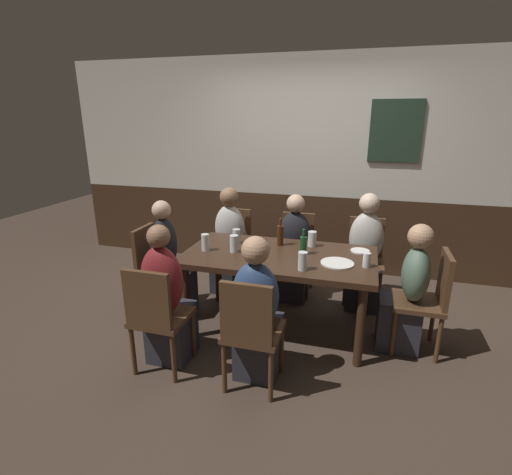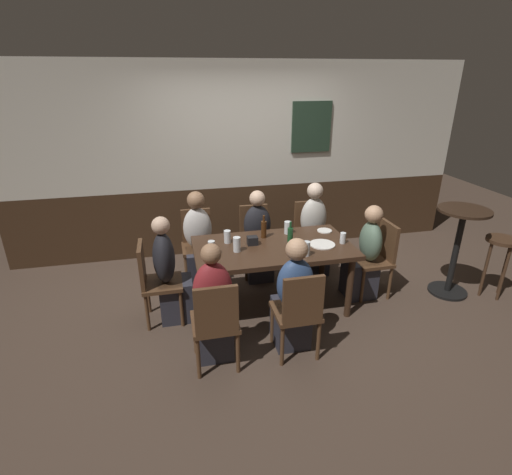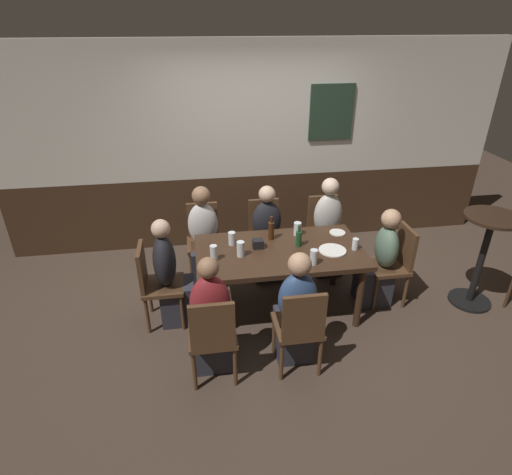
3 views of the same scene
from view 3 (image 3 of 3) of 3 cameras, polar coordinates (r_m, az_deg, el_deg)
The scene contains 29 objects.
ground_plane at distance 4.59m, azimuth 3.03°, elevation -9.75°, with size 12.00×12.00×0.00m, color #423328.
wall_back at distance 5.46m, azimuth -0.05°, elevation 12.06°, with size 6.40×0.13×2.60m.
dining_table at distance 4.21m, azimuth 3.25°, elevation -2.65°, with size 1.67×0.92×0.74m.
chair_head_east at distance 4.69m, azimuth 18.37°, elevation -3.05°, with size 0.40×0.40×0.88m.
chair_head_west at distance 4.25m, azimuth -13.66°, elevation -5.78°, with size 0.40×0.40×0.88m.
chair_mid_far at distance 5.04m, azimuth 1.21°, elevation 0.77°, with size 0.40×0.40×0.88m.
chair_left_far at distance 4.98m, azimuth -7.17°, elevation 0.17°, with size 0.40×0.40×0.88m.
chair_right_far at distance 5.21m, azimuth 9.23°, elevation 1.32°, with size 0.40×0.40×0.88m.
chair_mid_near at distance 3.62m, azimuth 6.02°, elevation -11.90°, with size 0.40×0.40×0.88m.
chair_left_near at distance 3.53m, azimuth -5.96°, elevation -13.07°, with size 0.40×0.40×0.88m.
person_head_east at distance 4.64m, azimuth 16.50°, elevation -3.57°, with size 0.37×0.34×1.10m.
person_head_west at distance 4.25m, azimuth -11.45°, elevation -5.79°, with size 0.37×0.34×1.15m.
person_mid_far at distance 4.91m, azimuth 1.53°, elevation -0.31°, with size 0.34×0.37×1.13m.
person_left_far at distance 4.84m, azimuth -7.09°, elevation -0.71°, with size 0.34×0.37×1.17m.
person_right_far at distance 5.07m, azimuth 9.76°, elevation 0.57°, with size 0.34×0.37×1.18m.
person_mid_near at distance 3.75m, azimuth 5.40°, elevation -10.54°, with size 0.34×0.37×1.13m.
person_left_near at distance 3.66m, azimuth -6.10°, elevation -11.56°, with size 0.34×0.37×1.16m.
pint_glass_stout at distance 4.27m, azimuth 13.41°, elevation -0.96°, with size 0.06×0.06×0.12m.
highball_clear at distance 4.45m, azimuth 5.67°, elevation 1.11°, with size 0.08×0.08×0.14m.
tumbler_short at distance 3.94m, azimuth 7.89°, elevation -2.72°, with size 0.07×0.07×0.15m.
beer_glass_half at distance 4.03m, azimuth -2.11°, elevation -1.64°, with size 0.08×0.08×0.16m.
beer_glass_tall at distance 3.99m, azimuth -5.80°, elevation -2.20°, with size 0.07×0.07×0.15m.
pint_glass_pale at distance 4.24m, azimuth -3.31°, elevation -0.21°, with size 0.07×0.07×0.14m.
beer_bottle_green at distance 4.22m, azimuth 5.86°, elevation -0.08°, with size 0.06×0.06×0.23m.
beer_bottle_brown at distance 4.32m, azimuth 2.09°, elevation 1.00°, with size 0.06×0.06×0.26m.
plate_white_large at distance 4.22m, azimuth 10.40°, elevation -1.73°, with size 0.27×0.27×0.01m, color white.
plate_white_small at distance 4.57m, azimuth 11.07°, elevation 0.67°, with size 0.17×0.17×0.01m, color white.
condiment_caddy at distance 4.18m, azimuth 0.28°, elevation -0.87°, with size 0.11×0.09×0.09m, color black.
side_bar_table at distance 4.95m, azimuth 28.60°, elevation -1.95°, with size 0.56×0.56×1.05m.
Camera 3 is at (-0.78, -3.54, 2.81)m, focal length 29.26 mm.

